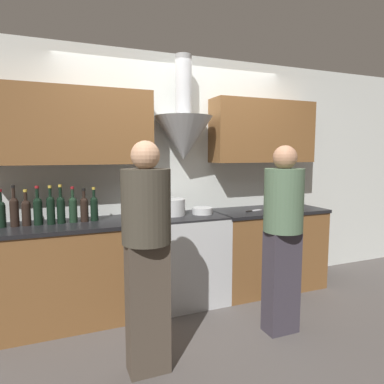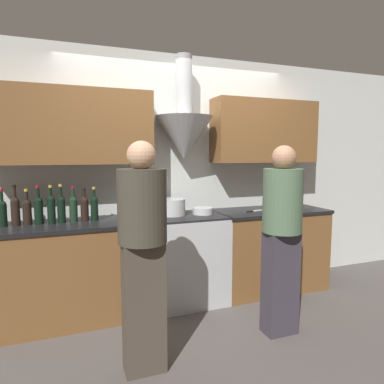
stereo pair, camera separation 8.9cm
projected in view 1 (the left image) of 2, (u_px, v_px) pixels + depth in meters
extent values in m
plane|color=#4C4744|center=(200.00, 313.00, 3.34)|extent=(12.00, 12.00, 0.00)
cube|color=silver|center=(177.00, 176.00, 3.79)|extent=(8.40, 0.06, 2.60)
cone|color=#B7BABC|center=(184.00, 138.00, 3.56)|extent=(0.61, 0.61, 0.45)
cylinder|color=#B7BABC|center=(183.00, 86.00, 3.50)|extent=(0.17, 0.17, 0.62)
cube|color=brown|center=(70.00, 126.00, 3.15)|extent=(1.52, 0.32, 0.70)
cube|color=brown|center=(263.00, 132.00, 3.93)|extent=(1.25, 0.32, 0.70)
cube|color=brown|center=(76.00, 274.00, 3.16)|extent=(1.52, 0.60, 0.88)
cube|color=black|center=(74.00, 225.00, 3.11)|extent=(1.55, 0.62, 0.03)
cube|color=brown|center=(267.00, 250.00, 3.95)|extent=(1.25, 0.60, 0.88)
cube|color=black|center=(268.00, 211.00, 3.90)|extent=(1.27, 0.62, 0.03)
cube|color=#B7BABC|center=(188.00, 259.00, 3.58)|extent=(0.71, 0.60, 0.90)
cube|color=black|center=(200.00, 271.00, 3.31)|extent=(0.50, 0.01, 0.40)
cube|color=black|center=(188.00, 216.00, 3.53)|extent=(0.71, 0.60, 0.02)
cube|color=#B7BABC|center=(179.00, 217.00, 3.79)|extent=(0.71, 0.06, 0.10)
cylinder|color=black|center=(1.00, 216.00, 2.93)|extent=(0.07, 0.07, 0.19)
sphere|color=black|center=(1.00, 205.00, 2.92)|extent=(0.07, 0.07, 0.07)
cylinder|color=black|center=(0.00, 198.00, 2.91)|extent=(0.03, 0.03, 0.10)
cylinder|color=maroon|center=(0.00, 191.00, 2.90)|extent=(0.03, 0.03, 0.02)
cylinder|color=black|center=(15.00, 214.00, 2.96)|extent=(0.07, 0.07, 0.22)
sphere|color=black|center=(14.00, 202.00, 2.95)|extent=(0.07, 0.07, 0.07)
cylinder|color=black|center=(13.00, 194.00, 2.94)|extent=(0.03, 0.03, 0.11)
cylinder|color=black|center=(13.00, 186.00, 2.94)|extent=(0.03, 0.03, 0.02)
cylinder|color=black|center=(26.00, 215.00, 3.00)|extent=(0.08, 0.08, 0.19)
sphere|color=black|center=(26.00, 204.00, 2.99)|extent=(0.07, 0.07, 0.07)
cylinder|color=black|center=(25.00, 197.00, 2.99)|extent=(0.03, 0.03, 0.09)
cylinder|color=gold|center=(25.00, 191.00, 2.98)|extent=(0.03, 0.03, 0.02)
cylinder|color=black|center=(38.00, 213.00, 3.03)|extent=(0.08, 0.08, 0.21)
sphere|color=black|center=(38.00, 202.00, 3.02)|extent=(0.07, 0.07, 0.07)
cylinder|color=black|center=(37.00, 194.00, 3.02)|extent=(0.03, 0.03, 0.10)
cylinder|color=maroon|center=(37.00, 187.00, 3.01)|extent=(0.03, 0.03, 0.02)
cylinder|color=black|center=(51.00, 212.00, 3.06)|extent=(0.07, 0.07, 0.22)
sphere|color=black|center=(50.00, 200.00, 3.05)|extent=(0.07, 0.07, 0.07)
cylinder|color=black|center=(50.00, 193.00, 3.04)|extent=(0.03, 0.03, 0.09)
cylinder|color=gold|center=(50.00, 187.00, 3.03)|extent=(0.03, 0.03, 0.02)
cylinder|color=black|center=(61.00, 212.00, 3.10)|extent=(0.07, 0.07, 0.21)
sphere|color=black|center=(61.00, 201.00, 3.09)|extent=(0.07, 0.07, 0.07)
cylinder|color=black|center=(60.00, 193.00, 3.08)|extent=(0.03, 0.03, 0.11)
cylinder|color=gold|center=(60.00, 186.00, 3.08)|extent=(0.03, 0.03, 0.02)
cylinder|color=black|center=(73.00, 212.00, 3.15)|extent=(0.07, 0.07, 0.20)
sphere|color=black|center=(73.00, 201.00, 3.14)|extent=(0.07, 0.07, 0.07)
cylinder|color=black|center=(73.00, 194.00, 3.13)|extent=(0.03, 0.03, 0.09)
cylinder|color=maroon|center=(72.00, 188.00, 3.12)|extent=(0.03, 0.03, 0.02)
cylinder|color=black|center=(84.00, 211.00, 3.18)|extent=(0.07, 0.07, 0.19)
sphere|color=black|center=(84.00, 201.00, 3.17)|extent=(0.07, 0.07, 0.07)
cylinder|color=black|center=(84.00, 195.00, 3.17)|extent=(0.03, 0.03, 0.08)
cylinder|color=black|center=(84.00, 189.00, 3.16)|extent=(0.03, 0.03, 0.02)
cylinder|color=black|center=(94.00, 211.00, 3.22)|extent=(0.07, 0.07, 0.19)
sphere|color=black|center=(94.00, 200.00, 3.21)|extent=(0.07, 0.07, 0.07)
cylinder|color=black|center=(94.00, 194.00, 3.20)|extent=(0.03, 0.03, 0.09)
cylinder|color=gold|center=(94.00, 188.00, 3.20)|extent=(0.03, 0.03, 0.02)
cylinder|color=#B7BABC|center=(172.00, 207.00, 3.51)|extent=(0.27, 0.27, 0.17)
cylinder|color=#B7BABC|center=(202.00, 211.00, 3.59)|extent=(0.22, 0.22, 0.07)
sphere|color=orange|center=(295.00, 206.00, 3.85)|extent=(0.09, 0.09, 0.09)
cube|color=silver|center=(256.00, 210.00, 3.80)|extent=(0.14, 0.07, 0.01)
cube|color=black|center=(249.00, 211.00, 3.73)|extent=(0.09, 0.04, 0.01)
cube|color=#473D33|center=(148.00, 308.00, 2.41)|extent=(0.29, 0.19, 0.94)
cylinder|color=#3D382D|center=(146.00, 206.00, 2.33)|extent=(0.34, 0.34, 0.51)
sphere|color=tan|center=(145.00, 155.00, 2.29)|extent=(0.20, 0.20, 0.20)
cube|color=#38333D|center=(281.00, 282.00, 2.96)|extent=(0.28, 0.18, 0.89)
cylinder|color=#4C664C|center=(284.00, 200.00, 2.88)|extent=(0.33, 0.33, 0.53)
sphere|color=#AD7A5B|center=(285.00, 157.00, 2.84)|extent=(0.20, 0.20, 0.20)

